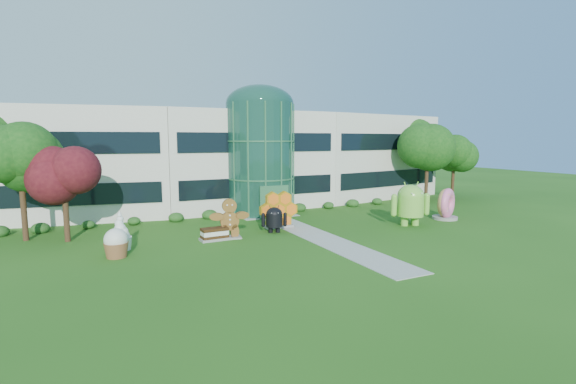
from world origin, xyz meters
name	(u,v)px	position (x,y,z in m)	size (l,w,h in m)	color
ground	(330,241)	(0.00, 0.00, 0.00)	(140.00, 140.00, 0.00)	#215114
building	(238,159)	(0.00, 18.00, 4.65)	(46.00, 15.00, 9.30)	beige
atrium	(260,159)	(0.00, 12.00, 4.90)	(6.00, 6.00, 9.80)	#194738
walkway	(315,235)	(0.00, 2.00, 0.02)	(2.40, 20.00, 0.04)	#9E9E93
tree_red	(65,196)	(-15.50, 7.50, 3.00)	(4.00, 4.00, 6.00)	#3F0C14
trees_backdrop	(256,166)	(0.00, 13.00, 4.20)	(52.00, 8.00, 8.40)	#104312
android_green	(411,202)	(8.33, 1.68, 1.88)	(3.32, 2.21, 3.76)	#7AC840
android_black	(274,218)	(-2.20, 4.00, 1.08)	(1.91, 1.28, 2.17)	black
donut	(445,204)	(12.75, 2.35, 1.33)	(2.55, 1.22, 2.65)	pink
gingerbread	(230,218)	(-5.63, 3.72, 1.37)	(2.97, 1.14, 2.74)	brown
ice_cream_sandwich	(215,234)	(-6.71, 3.61, 0.43)	(1.92, 0.96, 0.85)	#311F0B
honeycomb	(278,211)	(-1.18, 5.50, 1.24)	(3.16, 1.13, 2.49)	orange
froyo	(120,231)	(-12.50, 3.72, 1.18)	(1.38, 1.38, 2.36)	white
cupcake	(116,243)	(-12.86, 2.11, 0.84)	(1.41, 1.41, 1.69)	white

